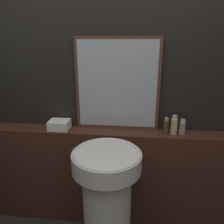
{
  "coord_description": "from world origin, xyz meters",
  "views": [
    {
      "loc": [
        0.2,
        -0.52,
        1.6
      ],
      "look_at": [
        0.03,
        1.07,
        1.09
      ],
      "focal_mm": 35.0,
      "sensor_mm": 36.0,
      "label": 1
    }
  ],
  "objects_px": {
    "towel_stack": "(59,125)",
    "shampoo_bottle": "(166,126)",
    "conditioner_bottle": "(174,125)",
    "lotion_bottle": "(182,127)",
    "pedestal_sink": "(107,203)",
    "mirror": "(117,85)"
  },
  "relations": [
    {
      "from": "conditioner_bottle",
      "to": "towel_stack",
      "type": "bearing_deg",
      "value": 180.0
    },
    {
      "from": "mirror",
      "to": "towel_stack",
      "type": "height_order",
      "value": "mirror"
    },
    {
      "from": "shampoo_bottle",
      "to": "mirror",
      "type": "bearing_deg",
      "value": 169.49
    },
    {
      "from": "mirror",
      "to": "pedestal_sink",
      "type": "bearing_deg",
      "value": -92.87
    },
    {
      "from": "towel_stack",
      "to": "shampoo_bottle",
      "type": "distance_m",
      "value": 0.89
    },
    {
      "from": "conditioner_bottle",
      "to": "lotion_bottle",
      "type": "bearing_deg",
      "value": 0.0
    },
    {
      "from": "mirror",
      "to": "conditioner_bottle",
      "type": "bearing_deg",
      "value": -9.13
    },
    {
      "from": "lotion_bottle",
      "to": "conditioner_bottle",
      "type": "bearing_deg",
      "value": -180.0
    },
    {
      "from": "lotion_bottle",
      "to": "shampoo_bottle",
      "type": "bearing_deg",
      "value": -180.0
    },
    {
      "from": "shampoo_bottle",
      "to": "towel_stack",
      "type": "bearing_deg",
      "value": 180.0
    },
    {
      "from": "towel_stack",
      "to": "shampoo_bottle",
      "type": "bearing_deg",
      "value": 0.0
    },
    {
      "from": "pedestal_sink",
      "to": "conditioner_bottle",
      "type": "xyz_separation_m",
      "value": [
        0.49,
        0.42,
        0.45
      ]
    },
    {
      "from": "shampoo_bottle",
      "to": "conditioner_bottle",
      "type": "distance_m",
      "value": 0.06
    },
    {
      "from": "pedestal_sink",
      "to": "conditioner_bottle",
      "type": "distance_m",
      "value": 0.79
    },
    {
      "from": "conditioner_bottle",
      "to": "lotion_bottle",
      "type": "relative_size",
      "value": 1.25
    },
    {
      "from": "shampoo_bottle",
      "to": "lotion_bottle",
      "type": "relative_size",
      "value": 1.09
    },
    {
      "from": "pedestal_sink",
      "to": "shampoo_bottle",
      "type": "distance_m",
      "value": 0.74
    },
    {
      "from": "pedestal_sink",
      "to": "towel_stack",
      "type": "relative_size",
      "value": 5.37
    },
    {
      "from": "mirror",
      "to": "lotion_bottle",
      "type": "bearing_deg",
      "value": -8.01
    },
    {
      "from": "pedestal_sink",
      "to": "lotion_bottle",
      "type": "relative_size",
      "value": 7.36
    },
    {
      "from": "towel_stack",
      "to": "shampoo_bottle",
      "type": "xyz_separation_m",
      "value": [
        0.89,
        0.0,
        0.03
      ]
    },
    {
      "from": "mirror",
      "to": "conditioner_bottle",
      "type": "relative_size",
      "value": 4.82
    }
  ]
}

